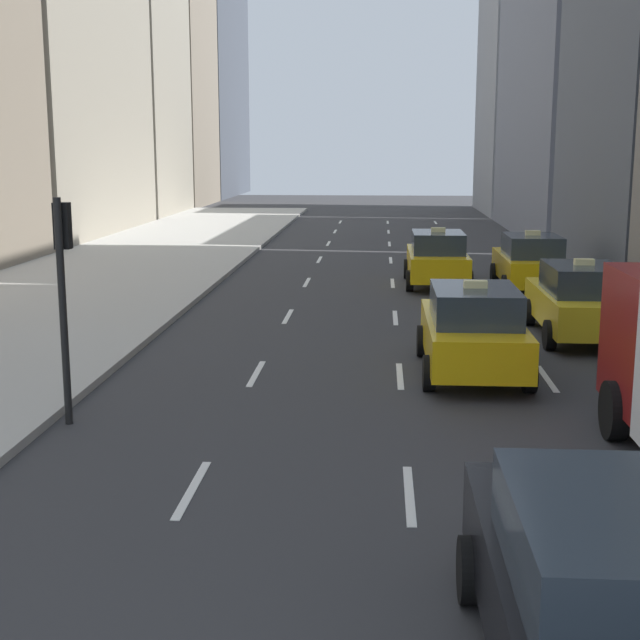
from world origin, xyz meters
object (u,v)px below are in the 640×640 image
object	(u,v)px
taxi_third	(437,258)
sedan_black_near	(607,597)
taxi_second	(473,330)
traffic_light_pole	(63,274)
taxi_lead	(580,300)
taxi_fourth	(530,262)

from	to	relation	value
taxi_third	sedan_black_near	size ratio (longest dim) A/B	0.95
taxi_second	traffic_light_pole	world-z (taller)	traffic_light_pole
taxi_third	sedan_black_near	world-z (taller)	taxi_third
taxi_third	sedan_black_near	bearing A→B (deg)	-90.00
taxi_second	traffic_light_pole	xyz separation A→B (m)	(-6.75, -3.57, 1.53)
sedan_black_near	taxi_lead	bearing A→B (deg)	78.70
taxi_third	taxi_fourth	xyz separation A→B (m)	(2.80, -0.84, 0.00)
taxi_lead	traffic_light_pole	distance (m)	12.00
taxi_third	sedan_black_near	xyz separation A→B (m)	(0.00, -21.84, 0.01)
taxi_third	traffic_light_pole	distance (m)	16.46
taxi_lead	taxi_fourth	xyz separation A→B (m)	(0.00, 6.99, 0.00)
taxi_lead	traffic_light_pole	bearing A→B (deg)	-143.34
taxi_second	taxi_third	xyz separation A→B (m)	(0.00, 11.36, 0.00)
taxi_second	traffic_light_pole	bearing A→B (deg)	-152.09
taxi_second	sedan_black_near	size ratio (longest dim) A/B	0.95
taxi_fourth	traffic_light_pole	world-z (taller)	traffic_light_pole
taxi_second	taxi_fourth	bearing A→B (deg)	75.09
taxi_third	sedan_black_near	distance (m)	21.84
taxi_second	taxi_fourth	world-z (taller)	same
taxi_lead	traffic_light_pole	xyz separation A→B (m)	(-9.55, -7.11, 1.53)
taxi_lead	taxi_second	bearing A→B (deg)	-128.41
taxi_lead	traffic_light_pole	world-z (taller)	traffic_light_pole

